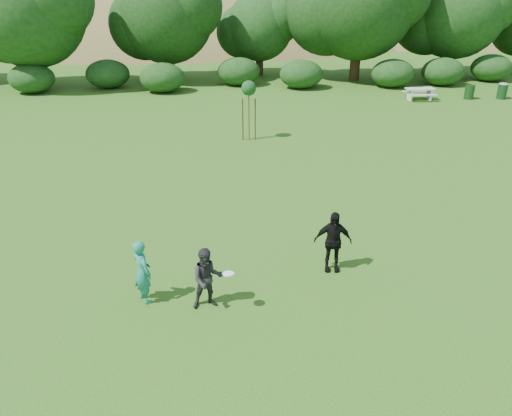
{
  "coord_description": "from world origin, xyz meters",
  "views": [
    {
      "loc": [
        -1.27,
        -10.12,
        7.2
      ],
      "look_at": [
        0.0,
        3.0,
        1.1
      ],
      "focal_mm": 35.0,
      "sensor_mm": 36.0,
      "label": 1
    }
  ],
  "objects_px": {
    "trash_can_near": "(469,92)",
    "picnic_table": "(420,92)",
    "player_teal": "(143,272)",
    "player_grey": "(207,279)",
    "sapling": "(249,90)",
    "player_black": "(333,241)",
    "trash_can_lidded": "(502,91)"
  },
  "relations": [
    {
      "from": "player_teal",
      "to": "trash_can_lidded",
      "type": "relative_size",
      "value": 1.56
    },
    {
      "from": "player_grey",
      "to": "sapling",
      "type": "height_order",
      "value": "sapling"
    },
    {
      "from": "trash_can_lidded",
      "to": "player_black",
      "type": "bearing_deg",
      "value": -129.22
    },
    {
      "from": "player_grey",
      "to": "player_black",
      "type": "relative_size",
      "value": 0.91
    },
    {
      "from": "trash_can_near",
      "to": "picnic_table",
      "type": "height_order",
      "value": "trash_can_near"
    },
    {
      "from": "trash_can_near",
      "to": "player_grey",
      "type": "bearing_deg",
      "value": -129.12
    },
    {
      "from": "player_teal",
      "to": "player_grey",
      "type": "height_order",
      "value": "player_teal"
    },
    {
      "from": "sapling",
      "to": "player_black",
      "type": "bearing_deg",
      "value": -84.31
    },
    {
      "from": "player_teal",
      "to": "trash_can_lidded",
      "type": "height_order",
      "value": "player_teal"
    },
    {
      "from": "picnic_table",
      "to": "player_grey",
      "type": "bearing_deg",
      "value": -123.21
    },
    {
      "from": "player_grey",
      "to": "trash_can_lidded",
      "type": "xyz_separation_m",
      "value": [
        19.27,
        20.9,
        -0.24
      ]
    },
    {
      "from": "player_grey",
      "to": "player_black",
      "type": "height_order",
      "value": "player_black"
    },
    {
      "from": "player_teal",
      "to": "trash_can_near",
      "type": "bearing_deg",
      "value": -75.96
    },
    {
      "from": "player_teal",
      "to": "trash_can_near",
      "type": "distance_m",
      "value": 27.85
    },
    {
      "from": "trash_can_near",
      "to": "picnic_table",
      "type": "distance_m",
      "value": 3.33
    },
    {
      "from": "player_grey",
      "to": "trash_can_near",
      "type": "distance_m",
      "value": 27.15
    },
    {
      "from": "player_teal",
      "to": "sapling",
      "type": "distance_m",
      "value": 13.68
    },
    {
      "from": "player_teal",
      "to": "player_grey",
      "type": "distance_m",
      "value": 1.59
    },
    {
      "from": "sapling",
      "to": "picnic_table",
      "type": "height_order",
      "value": "sapling"
    },
    {
      "from": "picnic_table",
      "to": "trash_can_lidded",
      "type": "bearing_deg",
      "value": -1.88
    },
    {
      "from": "player_teal",
      "to": "trash_can_near",
      "type": "xyz_separation_m",
      "value": [
        18.67,
        20.66,
        -0.37
      ]
    },
    {
      "from": "player_black",
      "to": "sapling",
      "type": "xyz_separation_m",
      "value": [
        -1.21,
        12.12,
        1.56
      ]
    },
    {
      "from": "player_black",
      "to": "trash_can_near",
      "type": "xyz_separation_m",
      "value": [
        13.81,
        19.7,
        -0.41
      ]
    },
    {
      "from": "player_grey",
      "to": "sapling",
      "type": "bearing_deg",
      "value": 73.56
    },
    {
      "from": "sapling",
      "to": "picnic_table",
      "type": "distance_m",
      "value": 14.06
    },
    {
      "from": "player_black",
      "to": "sapling",
      "type": "bearing_deg",
      "value": 102.66
    },
    {
      "from": "player_teal",
      "to": "sapling",
      "type": "xyz_separation_m",
      "value": [
        3.65,
        13.08,
        1.6
      ]
    },
    {
      "from": "player_black",
      "to": "picnic_table",
      "type": "xyz_separation_m",
      "value": [
        10.47,
        19.71,
        -0.34
      ]
    },
    {
      "from": "trash_can_near",
      "to": "sapling",
      "type": "distance_m",
      "value": 16.93
    },
    {
      "from": "trash_can_lidded",
      "to": "trash_can_near",
      "type": "bearing_deg",
      "value": 175.53
    },
    {
      "from": "player_grey",
      "to": "trash_can_lidded",
      "type": "distance_m",
      "value": 28.42
    },
    {
      "from": "trash_can_near",
      "to": "trash_can_lidded",
      "type": "xyz_separation_m",
      "value": [
        2.14,
        -0.17,
        0.09
      ]
    }
  ]
}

